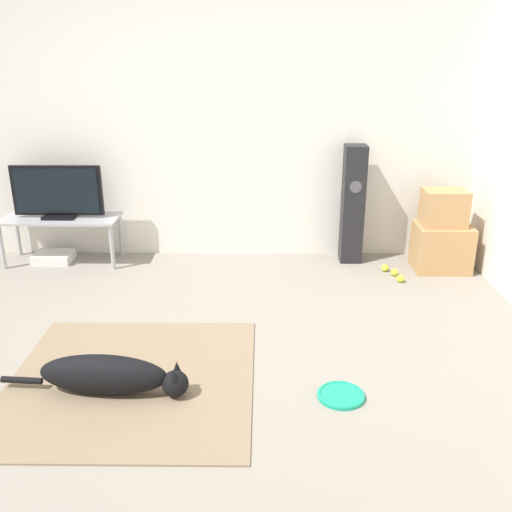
{
  "coord_description": "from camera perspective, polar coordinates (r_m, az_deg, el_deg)",
  "views": [
    {
      "loc": [
        0.63,
        -3.12,
        1.92
      ],
      "look_at": [
        0.58,
        0.8,
        0.45
      ],
      "focal_mm": 40.0,
      "sensor_mm": 36.0,
      "label": 1
    }
  ],
  "objects": [
    {
      "name": "tennis_ball_by_boxes",
      "position": [
        5.22,
        12.77,
        -1.16
      ],
      "size": [
        0.07,
        0.07,
        0.07
      ],
      "color": "#C6E033",
      "rests_on": "ground_plane"
    },
    {
      "name": "area_rug",
      "position": [
        3.61,
        -12.33,
        -12.02
      ],
      "size": [
        1.47,
        1.49,
        0.01
      ],
      "color": "#847056",
      "rests_on": "ground_plane"
    },
    {
      "name": "ground_plane",
      "position": [
        3.72,
        -9.36,
        -10.84
      ],
      "size": [
        12.0,
        12.0,
        0.0
      ],
      "primitive_type": "plane",
      "color": "gray"
    },
    {
      "name": "cardboard_box_lower",
      "position": [
        5.34,
        18.07,
        0.82
      ],
      "size": [
        0.48,
        0.36,
        0.41
      ],
      "color": "tan",
      "rests_on": "ground_plane"
    },
    {
      "name": "frisbee",
      "position": [
        3.42,
        8.5,
        -13.59
      ],
      "size": [
        0.28,
        0.28,
        0.03
      ],
      "color": "#199E7A",
      "rests_on": "ground_plane"
    },
    {
      "name": "cardboard_box_upper",
      "position": [
        5.23,
        18.28,
        4.6
      ],
      "size": [
        0.37,
        0.28,
        0.32
      ],
      "color": "tan",
      "rests_on": "cardboard_box_lower"
    },
    {
      "name": "game_console",
      "position": [
        5.65,
        -19.57,
        -0.09
      ],
      "size": [
        0.35,
        0.28,
        0.08
      ],
      "color": "white",
      "rests_on": "ground_plane"
    },
    {
      "name": "floor_speaker",
      "position": [
        5.26,
        9.65,
        5.09
      ],
      "size": [
        0.19,
        0.2,
        1.08
      ],
      "color": "black",
      "rests_on": "ground_plane"
    },
    {
      "name": "tennis_ball_loose_on_carpet",
      "position": [
        5.14,
        13.67,
        -1.59
      ],
      "size": [
        0.07,
        0.07,
        0.07
      ],
      "color": "#C6E033",
      "rests_on": "ground_plane"
    },
    {
      "name": "tennis_ball_near_speaker",
      "position": [
        5.01,
        14.23,
        -2.2
      ],
      "size": [
        0.07,
        0.07,
        0.07
      ],
      "color": "#C6E033",
      "rests_on": "ground_plane"
    },
    {
      "name": "wall_back",
      "position": [
        5.3,
        -6.36,
        13.47
      ],
      "size": [
        8.0,
        0.06,
        2.55
      ],
      "color": "silver",
      "rests_on": "ground_plane"
    },
    {
      "name": "tv",
      "position": [
        5.42,
        -19.25,
        6.02
      ],
      "size": [
        0.81,
        0.2,
        0.48
      ],
      "color": "black",
      "rests_on": "tv_stand"
    },
    {
      "name": "dog",
      "position": [
        3.45,
        -14.42,
        -11.49
      ],
      "size": [
        1.11,
        0.26,
        0.24
      ],
      "color": "black",
      "rests_on": "area_rug"
    },
    {
      "name": "tv_stand",
      "position": [
        5.49,
        -18.92,
        3.14
      ],
      "size": [
        1.04,
        0.41,
        0.43
      ],
      "color": "#A8A8AD",
      "rests_on": "ground_plane"
    }
  ]
}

